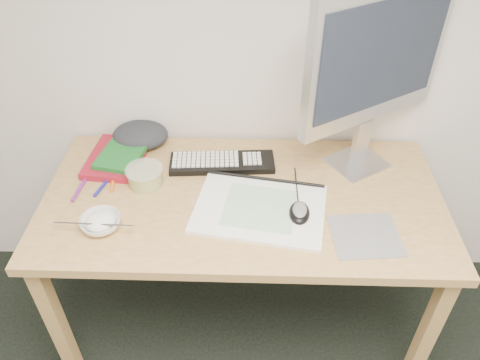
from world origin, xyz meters
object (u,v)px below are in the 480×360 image
object	(u,v)px
desk	(243,213)
sketchpad	(260,209)
keyboard	(222,163)
monitor	(377,62)
rice_bowl	(101,223)

from	to	relation	value
desk	sketchpad	world-z (taller)	sketchpad
desk	sketchpad	bearing A→B (deg)	-50.67
keyboard	sketchpad	bearing A→B (deg)	-63.70
keyboard	monitor	bearing A→B (deg)	-0.94
monitor	keyboard	bearing A→B (deg)	150.04
keyboard	rice_bowl	xyz separation A→B (m)	(-0.37, -0.34, 0.01)
monitor	rice_bowl	distance (m)	1.04
desk	monitor	xyz separation A→B (m)	(0.43, 0.20, 0.50)
monitor	sketchpad	bearing A→B (deg)	-176.78
rice_bowl	monitor	bearing A→B (deg)	22.60
sketchpad	rice_bowl	world-z (taller)	rice_bowl
sketchpad	keyboard	xyz separation A→B (m)	(-0.14, 0.24, 0.01)
monitor	desk	bearing A→B (deg)	172.01
desk	rice_bowl	world-z (taller)	rice_bowl
keyboard	monitor	size ratio (longest dim) A/B	0.59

